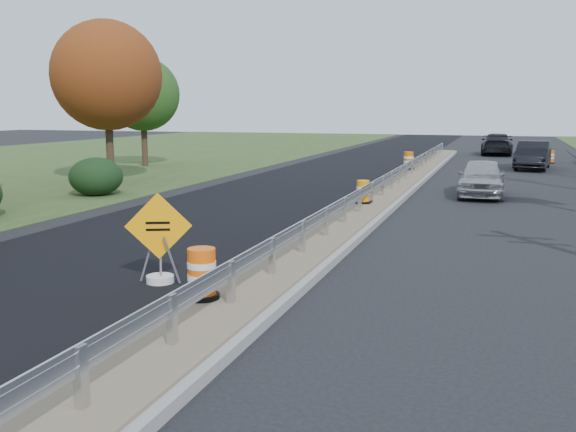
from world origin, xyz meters
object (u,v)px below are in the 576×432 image
(barrel_median_near, at_px, (202,275))
(car_dark_mid, at_px, (533,155))
(barrel_median_far, at_px, (409,161))
(barrel_shoulder_far, at_px, (550,157))
(barrel_median_mid, at_px, (363,192))
(car_silver, at_px, (482,178))
(car_dark_far, at_px, (497,144))
(caution_sign, at_px, (160,261))

(barrel_median_near, relative_size, car_dark_mid, 0.18)
(barrel_median_far, relative_size, barrel_shoulder_far, 1.15)
(barrel_median_near, bearing_deg, barrel_shoulder_far, 77.45)
(barrel_median_mid, bearing_deg, car_silver, 53.16)
(barrel_median_far, bearing_deg, car_silver, -63.64)
(barrel_shoulder_far, bearing_deg, car_silver, -101.72)
(car_silver, relative_size, car_dark_mid, 0.90)
(barrel_median_far, height_order, barrel_shoulder_far, barrel_median_far)
(car_dark_far, bearing_deg, barrel_median_near, 83.51)
(car_dark_mid, bearing_deg, barrel_median_mid, -101.94)
(barrel_median_near, height_order, barrel_median_mid, barrel_median_near)
(barrel_median_far, distance_m, car_dark_far, 16.72)
(barrel_median_mid, relative_size, barrel_shoulder_far, 0.98)
(barrel_median_mid, bearing_deg, car_dark_far, 82.23)
(barrel_median_far, height_order, car_silver, car_silver)
(car_dark_mid, bearing_deg, barrel_median_far, -136.23)
(barrel_median_mid, xyz_separation_m, car_dark_far, (3.97, 29.10, 0.19))
(barrel_median_near, xyz_separation_m, barrel_median_far, (0.00, 24.65, 0.02))
(barrel_median_mid, bearing_deg, barrel_median_far, 91.26)
(car_silver, distance_m, car_dark_far, 24.18)
(car_dark_mid, bearing_deg, barrel_shoulder_far, 81.77)
(caution_sign, bearing_deg, car_dark_mid, 51.24)
(barrel_median_near, bearing_deg, car_silver, 76.58)
(barrel_median_far, xyz_separation_m, car_dark_mid, (6.32, 4.74, 0.12))
(barrel_median_near, distance_m, car_dark_mid, 30.06)
(barrel_median_near, bearing_deg, car_dark_far, 84.05)
(caution_sign, height_order, car_dark_far, caution_sign)
(barrel_median_mid, relative_size, car_dark_far, 0.14)
(barrel_median_far, relative_size, car_silver, 0.21)
(barrel_median_mid, distance_m, barrel_shoulder_far, 23.34)
(barrel_median_near, xyz_separation_m, barrel_shoulder_far, (7.55, 33.90, -0.26))
(caution_sign, xyz_separation_m, barrel_median_near, (1.58, -1.36, 0.19))
(car_silver, height_order, car_dark_far, car_dark_far)
(car_silver, bearing_deg, barrel_median_far, 115.86)
(caution_sign, bearing_deg, car_dark_far, 58.58)
(barrel_median_far, xyz_separation_m, car_dark_far, (4.25, 16.17, 0.12))
(barrel_shoulder_far, distance_m, car_silver, 17.64)
(caution_sign, xyz_separation_m, barrel_shoulder_far, (9.13, 32.55, -0.08))
(barrel_median_mid, height_order, car_dark_mid, car_dark_mid)
(car_dark_far, bearing_deg, car_silver, 88.78)
(barrel_median_near, bearing_deg, caution_sign, 139.45)
(caution_sign, relative_size, barrel_median_mid, 2.30)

